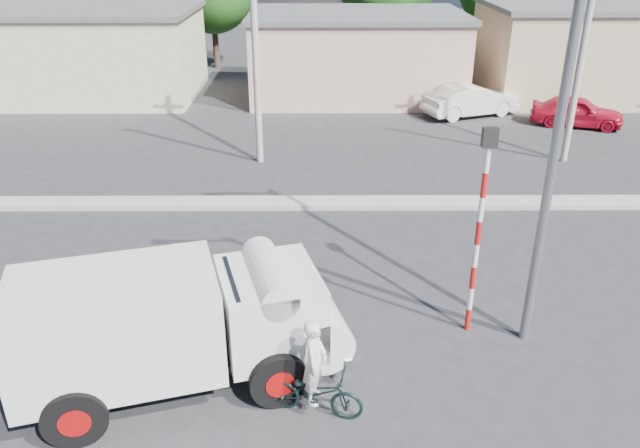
{
  "coord_description": "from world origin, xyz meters",
  "views": [
    {
      "loc": [
        0.06,
        -9.37,
        7.59
      ],
      "look_at": [
        0.13,
        3.92,
        1.3
      ],
      "focal_mm": 35.0,
      "sensor_mm": 36.0,
      "label": 1
    }
  ],
  "objects_px": {
    "truck": "(183,323)",
    "car_cream": "(471,100)",
    "car_red": "(577,111)",
    "streetlight": "(554,99)",
    "traffic_pole": "(480,217)",
    "cyclist": "(315,376)",
    "bicycle": "(315,392)"
  },
  "relations": [
    {
      "from": "cyclist",
      "to": "streetlight",
      "type": "distance_m",
      "value": 6.26
    },
    {
      "from": "truck",
      "to": "car_red",
      "type": "relative_size",
      "value": 1.62
    },
    {
      "from": "truck",
      "to": "streetlight",
      "type": "relative_size",
      "value": 0.67
    },
    {
      "from": "traffic_pole",
      "to": "streetlight",
      "type": "xyz_separation_m",
      "value": [
        0.94,
        -0.3,
        2.37
      ]
    },
    {
      "from": "traffic_pole",
      "to": "streetlight",
      "type": "height_order",
      "value": "streetlight"
    },
    {
      "from": "truck",
      "to": "traffic_pole",
      "type": "distance_m",
      "value": 5.91
    },
    {
      "from": "bicycle",
      "to": "traffic_pole",
      "type": "xyz_separation_m",
      "value": [
        3.18,
        2.49,
        2.15
      ]
    },
    {
      "from": "car_cream",
      "to": "streetlight",
      "type": "relative_size",
      "value": 0.48
    },
    {
      "from": "bicycle",
      "to": "car_red",
      "type": "bearing_deg",
      "value": -18.06
    },
    {
      "from": "car_cream",
      "to": "car_red",
      "type": "distance_m",
      "value": 4.46
    },
    {
      "from": "cyclist",
      "to": "truck",
      "type": "bearing_deg",
      "value": 85.14
    },
    {
      "from": "car_cream",
      "to": "cyclist",
      "type": "bearing_deg",
      "value": 139.03
    },
    {
      "from": "car_cream",
      "to": "streetlight",
      "type": "height_order",
      "value": "streetlight"
    },
    {
      "from": "car_red",
      "to": "traffic_pole",
      "type": "bearing_deg",
      "value": 170.94
    },
    {
      "from": "car_red",
      "to": "streetlight",
      "type": "height_order",
      "value": "streetlight"
    },
    {
      "from": "cyclist",
      "to": "traffic_pole",
      "type": "xyz_separation_m",
      "value": [
        3.18,
        2.49,
        1.8
      ]
    },
    {
      "from": "bicycle",
      "to": "streetlight",
      "type": "relative_size",
      "value": 0.19
    },
    {
      "from": "car_red",
      "to": "streetlight",
      "type": "xyz_separation_m",
      "value": [
        -6.93,
        -15.24,
        4.33
      ]
    },
    {
      "from": "truck",
      "to": "streetlight",
      "type": "xyz_separation_m",
      "value": [
        6.45,
        1.38,
        3.65
      ]
    },
    {
      "from": "bicycle",
      "to": "traffic_pole",
      "type": "distance_m",
      "value": 4.58
    },
    {
      "from": "truck",
      "to": "streetlight",
      "type": "distance_m",
      "value": 7.54
    },
    {
      "from": "cyclist",
      "to": "car_cream",
      "type": "relative_size",
      "value": 0.37
    },
    {
      "from": "truck",
      "to": "cyclist",
      "type": "bearing_deg",
      "value": -35.06
    },
    {
      "from": "car_red",
      "to": "traffic_pole",
      "type": "xyz_separation_m",
      "value": [
        -7.87,
        -14.94,
        1.96
      ]
    },
    {
      "from": "streetlight",
      "to": "traffic_pole",
      "type": "bearing_deg",
      "value": 162.27
    },
    {
      "from": "bicycle",
      "to": "car_cream",
      "type": "height_order",
      "value": "car_cream"
    },
    {
      "from": "cyclist",
      "to": "streetlight",
      "type": "bearing_deg",
      "value": -47.65
    },
    {
      "from": "truck",
      "to": "car_red",
      "type": "distance_m",
      "value": 21.35
    },
    {
      "from": "bicycle",
      "to": "streetlight",
      "type": "bearing_deg",
      "value": -47.65
    },
    {
      "from": "car_red",
      "to": "traffic_pole",
      "type": "relative_size",
      "value": 0.86
    },
    {
      "from": "truck",
      "to": "car_cream",
      "type": "xyz_separation_m",
      "value": [
        9.24,
        18.24,
        -0.6
      ]
    },
    {
      "from": "car_cream",
      "to": "traffic_pole",
      "type": "height_order",
      "value": "traffic_pole"
    }
  ]
}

